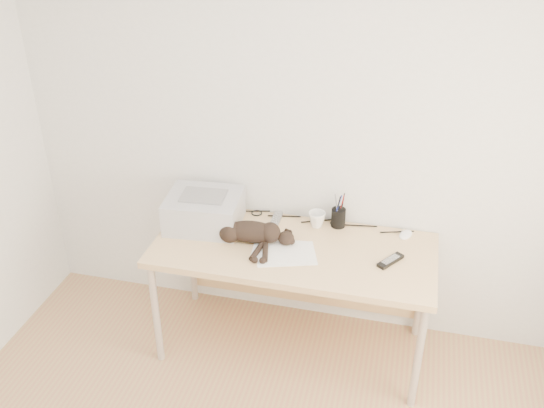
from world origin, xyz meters
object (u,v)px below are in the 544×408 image
(desk, at_px, (296,258))
(mouse, at_px, (406,233))
(printer, at_px, (204,210))
(pen_cup, at_px, (338,217))
(mug, at_px, (317,219))
(cat, at_px, (248,233))

(desk, relative_size, mouse, 14.21)
(printer, relative_size, pen_cup, 2.12)
(mouse, bearing_deg, desk, -141.47)
(mug, relative_size, pen_cup, 0.47)
(desk, height_order, mouse, mouse)
(pen_cup, relative_size, mouse, 1.93)
(cat, relative_size, pen_cup, 2.76)
(mouse, bearing_deg, printer, -151.16)
(printer, bearing_deg, mouse, 7.89)
(mug, xyz_separation_m, mouse, (0.52, 0.02, -0.03))
(cat, bearing_deg, mug, 31.32)
(printer, relative_size, cat, 0.77)
(pen_cup, bearing_deg, mug, -164.35)
(printer, height_order, cat, printer)
(pen_cup, bearing_deg, mouse, -1.42)
(desk, bearing_deg, printer, 176.99)
(mug, relative_size, mouse, 0.91)
(mug, bearing_deg, cat, -143.63)
(printer, bearing_deg, mug, 11.97)
(cat, bearing_deg, printer, 153.64)
(pen_cup, bearing_deg, desk, -135.91)
(printer, height_order, pen_cup, pen_cup)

